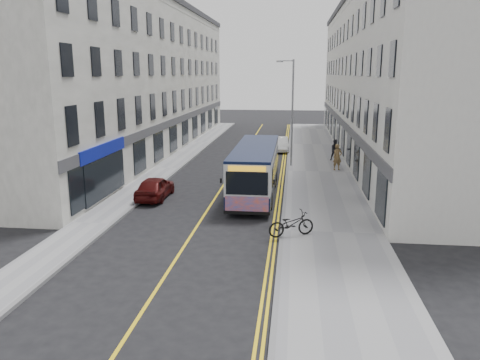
% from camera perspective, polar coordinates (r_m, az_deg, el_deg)
% --- Properties ---
extents(ground, '(140.00, 140.00, 0.00)m').
position_cam_1_polar(ground, '(22.89, -4.85, -5.01)').
color(ground, black).
rests_on(ground, ground).
extents(pavement_east, '(4.50, 64.00, 0.12)m').
position_cam_1_polar(pavement_east, '(34.10, 9.56, 0.95)').
color(pavement_east, gray).
rests_on(pavement_east, ground).
extents(pavement_west, '(2.00, 64.00, 0.12)m').
position_cam_1_polar(pavement_west, '(35.33, -8.98, 1.39)').
color(pavement_west, gray).
rests_on(pavement_west, ground).
extents(kerb_east, '(0.18, 64.00, 0.13)m').
position_cam_1_polar(kerb_east, '(34.06, 5.78, 1.06)').
color(kerb_east, slate).
rests_on(kerb_east, ground).
extents(kerb_west, '(0.18, 64.00, 0.13)m').
position_cam_1_polar(kerb_west, '(35.08, -7.40, 1.37)').
color(kerb_west, slate).
rests_on(kerb_west, ground).
extents(road_centre_line, '(0.12, 64.00, 0.01)m').
position_cam_1_polar(road_centre_line, '(34.35, -0.91, 1.12)').
color(road_centre_line, yellow).
rests_on(road_centre_line, ground).
extents(road_dbl_yellow_inner, '(0.10, 64.00, 0.01)m').
position_cam_1_polar(road_dbl_yellow_inner, '(34.08, 5.02, 0.98)').
color(road_dbl_yellow_inner, yellow).
rests_on(road_dbl_yellow_inner, ground).
extents(road_dbl_yellow_outer, '(0.10, 64.00, 0.01)m').
position_cam_1_polar(road_dbl_yellow_outer, '(34.07, 5.36, 0.97)').
color(road_dbl_yellow_outer, yellow).
rests_on(road_dbl_yellow_outer, ground).
extents(terrace_east, '(6.00, 46.00, 13.00)m').
position_cam_1_polar(terrace_east, '(42.92, 16.47, 11.71)').
color(terrace_east, silver).
rests_on(terrace_east, ground).
extents(terrace_west, '(6.00, 46.00, 13.00)m').
position_cam_1_polar(terrace_west, '(44.41, -11.21, 12.01)').
color(terrace_west, silver).
rests_on(terrace_west, ground).
extents(streetlamp, '(1.32, 0.18, 8.00)m').
position_cam_1_polar(streetlamp, '(35.43, 6.27, 8.57)').
color(streetlamp, '#919399').
rests_on(streetlamp, ground).
extents(city_bus, '(2.34, 9.99, 2.90)m').
position_cam_1_polar(city_bus, '(27.35, 1.89, 1.44)').
color(city_bus, black).
rests_on(city_bus, ground).
extents(bicycle, '(2.20, 1.53, 1.10)m').
position_cam_1_polar(bicycle, '(20.39, 6.26, -5.33)').
color(bicycle, black).
rests_on(bicycle, pavement_east).
extents(pedestrian_near, '(0.82, 0.70, 1.90)m').
position_cam_1_polar(pedestrian_near, '(34.67, 11.79, 2.75)').
color(pedestrian_near, brown).
rests_on(pedestrian_near, pavement_east).
extents(pedestrian_far, '(0.91, 0.75, 1.71)m').
position_cam_1_polar(pedestrian_far, '(38.40, 11.56, 3.60)').
color(pedestrian_far, black).
rests_on(pedestrian_far, pavement_east).
extents(car_white, '(1.66, 3.97, 1.28)m').
position_cam_1_polar(car_white, '(43.17, 4.95, 4.37)').
color(car_white, silver).
rests_on(car_white, ground).
extents(car_maroon, '(1.55, 3.81, 1.30)m').
position_cam_1_polar(car_maroon, '(27.12, -10.33, -0.90)').
color(car_maroon, '#470C0B').
rests_on(car_maroon, ground).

